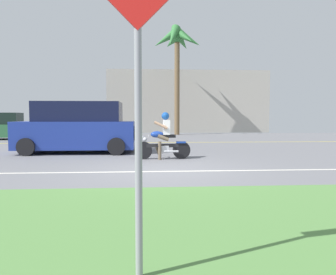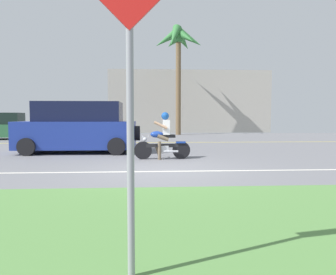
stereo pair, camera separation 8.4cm
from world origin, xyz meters
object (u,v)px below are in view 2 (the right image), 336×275
(suv_nearby, at_px, (79,128))
(palm_tree_0, at_px, (179,45))
(motorcyclist, at_px, (163,139))
(street_sign, at_px, (130,87))
(parked_car_1, at_px, (95,126))

(suv_nearby, bearing_deg, palm_tree_0, 67.14)
(motorcyclist, bearing_deg, suv_nearby, 146.15)
(motorcyclist, xyz_separation_m, palm_tree_0, (1.83, 14.02, 6.18))
(street_sign, bearing_deg, suv_nearby, 104.73)
(parked_car_1, relative_size, palm_tree_0, 0.49)
(motorcyclist, distance_m, parked_car_1, 12.28)
(suv_nearby, height_order, palm_tree_0, palm_tree_0)
(parked_car_1, relative_size, street_sign, 1.53)
(motorcyclist, relative_size, palm_tree_0, 0.22)
(suv_nearby, bearing_deg, parked_car_1, 95.88)
(motorcyclist, bearing_deg, street_sign, -94.39)
(parked_car_1, distance_m, palm_tree_0, 8.89)
(suv_nearby, bearing_deg, street_sign, -75.27)
(palm_tree_0, height_order, street_sign, palm_tree_0)
(suv_nearby, xyz_separation_m, parked_car_1, (-0.97, 9.42, -0.22))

